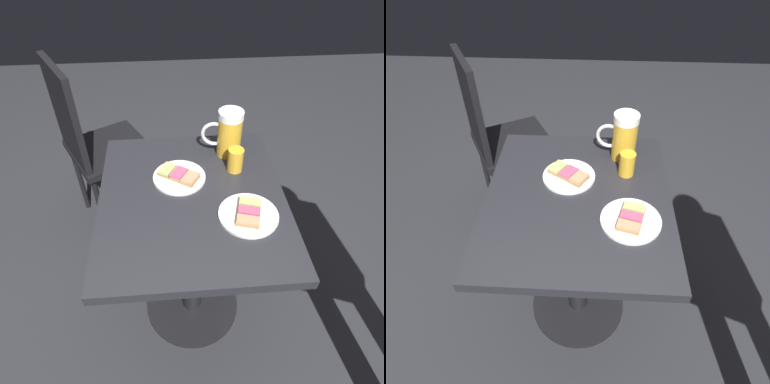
{
  "view_description": "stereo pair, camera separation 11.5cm",
  "coord_description": "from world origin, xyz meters",
  "views": [
    {
      "loc": [
        -0.07,
        -0.84,
        1.54
      ],
      "look_at": [
        0.0,
        0.0,
        0.75
      ],
      "focal_mm": 31.69,
      "sensor_mm": 36.0,
      "label": 1
    },
    {
      "loc": [
        0.05,
        -0.84,
        1.54
      ],
      "look_at": [
        0.0,
        0.0,
        0.75
      ],
      "focal_mm": 31.69,
      "sensor_mm": 36.0,
      "label": 2
    }
  ],
  "objects": [
    {
      "name": "plate_far",
      "position": [
        -0.04,
        0.1,
        0.74
      ],
      "size": [
        0.19,
        0.19,
        0.03
      ],
      "color": "white",
      "rests_on": "cafe_table"
    },
    {
      "name": "cafe_table",
      "position": [
        0.0,
        0.0,
        0.55
      ],
      "size": [
        0.64,
        0.73,
        0.73
      ],
      "color": "black",
      "rests_on": "ground_plane"
    },
    {
      "name": "beer_mug",
      "position": [
        0.16,
        0.24,
        0.82
      ],
      "size": [
        0.16,
        0.09,
        0.19
      ],
      "color": "gold",
      "rests_on": "cafe_table"
    },
    {
      "name": "ground_plane",
      "position": [
        0.0,
        0.0,
        0.0
      ],
      "size": [
        6.0,
        6.0,
        0.0
      ],
      "primitive_type": "plane",
      "color": "#28282D"
    },
    {
      "name": "cafe_chair",
      "position": [
        -0.45,
        0.62,
        0.56
      ],
      "size": [
        0.52,
        0.52,
        0.98
      ],
      "rotation": [
        0.0,
        0.0,
        -1.07
      ],
      "color": "black",
      "rests_on": "ground_plane"
    },
    {
      "name": "beer_glass_small",
      "position": [
        0.17,
        0.13,
        0.78
      ],
      "size": [
        0.06,
        0.06,
        0.09
      ],
      "primitive_type": "cylinder",
      "color": "gold",
      "rests_on": "cafe_table"
    },
    {
      "name": "plate_near",
      "position": [
        0.17,
        -0.11,
        0.74
      ],
      "size": [
        0.2,
        0.2,
        0.03
      ],
      "color": "white",
      "rests_on": "cafe_table"
    }
  ]
}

